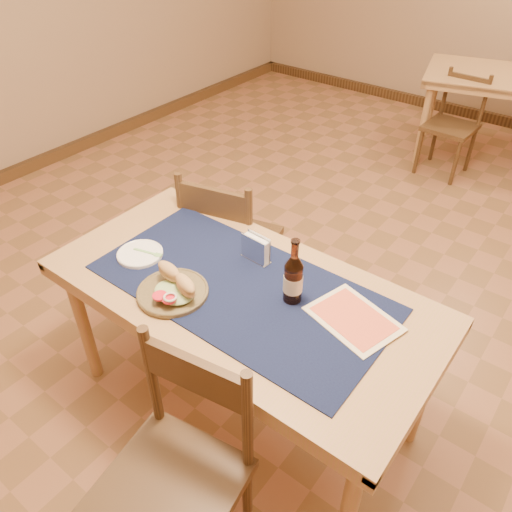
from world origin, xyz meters
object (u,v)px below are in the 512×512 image
Objects in this scene: beer_bottle at (293,279)px; chair_main_far at (230,242)px; main_table at (241,303)px; napkin_holder at (256,249)px; sandwich_plate at (174,289)px; chair_main_near at (177,473)px.

chair_main_far is at bearing 148.39° from beer_bottle.
main_table is 0.24m from napkin_holder.
sandwich_plate is at bearing -107.21° from napkin_holder.
chair_main_near is 3.36× the size of beer_bottle.
main_table is 11.67× the size of napkin_holder.
sandwich_plate is at bearing -132.22° from main_table.
beer_bottle reaches higher than sandwich_plate.
beer_bottle is 2.04× the size of napkin_holder.
napkin_holder reaches higher than main_table.
chair_main_near is (0.70, -1.11, 0.00)m from chair_main_far.
main_table is at bearing 109.93° from chair_main_near.
chair_main_near is 0.78m from beer_bottle.
sandwich_plate is 0.47m from beer_bottle.
napkin_holder is at bearing 109.68° from chair_main_near.
main_table is 1.70× the size of chair_main_near.
napkin_holder is at bearing 156.92° from beer_bottle.
beer_bottle is at bearing 91.93° from chair_main_near.
beer_bottle is at bearing 18.04° from main_table.
beer_bottle is (0.38, 0.26, 0.07)m from sandwich_plate.
napkin_holder is (0.12, 0.37, 0.03)m from sandwich_plate.
main_table is 5.72× the size of beer_bottle.
beer_bottle is at bearing 34.47° from sandwich_plate.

